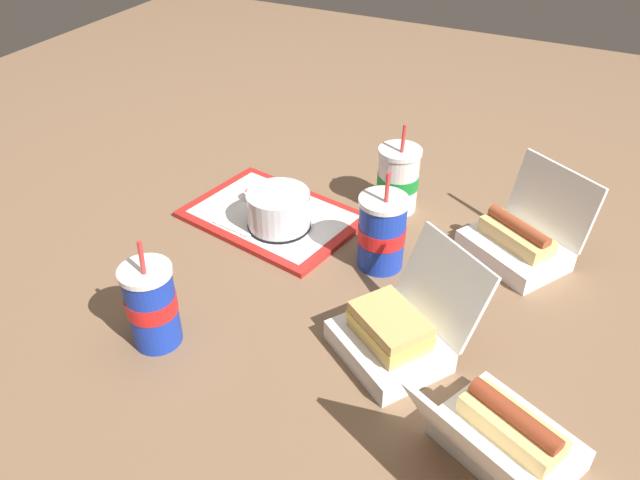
{
  "coord_description": "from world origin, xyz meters",
  "views": [
    {
      "loc": [
        0.42,
        -0.92,
        0.78
      ],
      "look_at": [
        -0.03,
        -0.02,
        0.05
      ],
      "focal_mm": 35.0,
      "sensor_mm": 36.0,
      "label": 1
    }
  ],
  "objects_px": {
    "plastic_fork": "(282,196)",
    "food_tray": "(273,216)",
    "clamshell_hotdog_back": "(504,438)",
    "clamshell_hotdog_front": "(519,240)",
    "soda_cup_left": "(152,305)",
    "clamshell_sandwich_right": "(395,333)",
    "cake_container": "(279,211)",
    "soda_cup_front": "(398,179)",
    "ketchup_cup": "(253,195)",
    "soda_cup_back": "(382,232)"
  },
  "relations": [
    {
      "from": "clamshell_hotdog_front",
      "to": "soda_cup_left",
      "type": "distance_m",
      "value": 0.73
    },
    {
      "from": "clamshell_hotdog_back",
      "to": "clamshell_hotdog_front",
      "type": "bearing_deg",
      "value": 99.57
    },
    {
      "from": "cake_container",
      "to": "clamshell_hotdog_front",
      "type": "height_order",
      "value": "clamshell_hotdog_front"
    },
    {
      "from": "plastic_fork",
      "to": "clamshell_hotdog_front",
      "type": "relative_size",
      "value": 0.43
    },
    {
      "from": "clamshell_hotdog_back",
      "to": "clamshell_hotdog_front",
      "type": "xyz_separation_m",
      "value": [
        -0.08,
        0.49,
        0.0
      ]
    },
    {
      "from": "food_tray",
      "to": "ketchup_cup",
      "type": "height_order",
      "value": "ketchup_cup"
    },
    {
      "from": "food_tray",
      "to": "clamshell_hotdog_front",
      "type": "distance_m",
      "value": 0.53
    },
    {
      "from": "plastic_fork",
      "to": "soda_cup_left",
      "type": "bearing_deg",
      "value": -83.28
    },
    {
      "from": "ketchup_cup",
      "to": "clamshell_hotdog_front",
      "type": "relative_size",
      "value": 0.15
    },
    {
      "from": "cake_container",
      "to": "soda_cup_left",
      "type": "bearing_deg",
      "value": -93.82
    },
    {
      "from": "plastic_fork",
      "to": "soda_cup_back",
      "type": "distance_m",
      "value": 0.32
    },
    {
      "from": "cake_container",
      "to": "clamshell_sandwich_right",
      "type": "distance_m",
      "value": 0.42
    },
    {
      "from": "clamshell_hotdog_front",
      "to": "plastic_fork",
      "type": "bearing_deg",
      "value": -176.59
    },
    {
      "from": "soda_cup_left",
      "to": "soda_cup_front",
      "type": "relative_size",
      "value": 1.03
    },
    {
      "from": "clamshell_sandwich_right",
      "to": "soda_cup_front",
      "type": "distance_m",
      "value": 0.46
    },
    {
      "from": "clamshell_hotdog_front",
      "to": "soda_cup_back",
      "type": "height_order",
      "value": "soda_cup_back"
    },
    {
      "from": "clamshell_sandwich_right",
      "to": "soda_cup_back",
      "type": "relative_size",
      "value": 1.28
    },
    {
      "from": "plastic_fork",
      "to": "food_tray",
      "type": "bearing_deg",
      "value": -73.56
    },
    {
      "from": "clamshell_sandwich_right",
      "to": "ketchup_cup",
      "type": "bearing_deg",
      "value": 147.46
    },
    {
      "from": "plastic_fork",
      "to": "soda_cup_left",
      "type": "height_order",
      "value": "soda_cup_left"
    },
    {
      "from": "clamshell_sandwich_right",
      "to": "clamshell_hotdog_front",
      "type": "xyz_separation_m",
      "value": [
        0.13,
        0.37,
        -0.0
      ]
    },
    {
      "from": "cake_container",
      "to": "soda_cup_back",
      "type": "height_order",
      "value": "soda_cup_back"
    },
    {
      "from": "clamshell_hotdog_back",
      "to": "cake_container",
      "type": "bearing_deg",
      "value": 148.11
    },
    {
      "from": "food_tray",
      "to": "soda_cup_front",
      "type": "bearing_deg",
      "value": 35.73
    },
    {
      "from": "clamshell_hotdog_back",
      "to": "soda_cup_back",
      "type": "bearing_deg",
      "value": 133.58
    },
    {
      "from": "plastic_fork",
      "to": "clamshell_hotdog_back",
      "type": "bearing_deg",
      "value": -33.12
    },
    {
      "from": "food_tray",
      "to": "clamshell_sandwich_right",
      "type": "height_order",
      "value": "clamshell_sandwich_right"
    },
    {
      "from": "soda_cup_left",
      "to": "clamshell_sandwich_right",
      "type": "bearing_deg",
      "value": 22.28
    },
    {
      "from": "food_tray",
      "to": "soda_cup_left",
      "type": "height_order",
      "value": "soda_cup_left"
    },
    {
      "from": "clamshell_sandwich_right",
      "to": "soda_cup_front",
      "type": "xyz_separation_m",
      "value": [
        -0.16,
        0.43,
        0.03
      ]
    },
    {
      "from": "clamshell_sandwich_right",
      "to": "clamshell_hotdog_front",
      "type": "bearing_deg",
      "value": 70.67
    },
    {
      "from": "food_tray",
      "to": "soda_cup_back",
      "type": "relative_size",
      "value": 1.9
    },
    {
      "from": "food_tray",
      "to": "clamshell_hotdog_back",
      "type": "bearing_deg",
      "value": -32.72
    },
    {
      "from": "soda_cup_back",
      "to": "soda_cup_left",
      "type": "xyz_separation_m",
      "value": [
        -0.27,
        -0.37,
        0.0
      ]
    },
    {
      "from": "soda_cup_back",
      "to": "soda_cup_front",
      "type": "distance_m",
      "value": 0.22
    },
    {
      "from": "plastic_fork",
      "to": "soda_cup_left",
      "type": "distance_m",
      "value": 0.5
    },
    {
      "from": "cake_container",
      "to": "soda_cup_front",
      "type": "xyz_separation_m",
      "value": [
        0.19,
        0.2,
        0.02
      ]
    },
    {
      "from": "clamshell_sandwich_right",
      "to": "cake_container",
      "type": "bearing_deg",
      "value": 147.14
    },
    {
      "from": "clamshell_hotdog_back",
      "to": "clamshell_hotdog_front",
      "type": "relative_size",
      "value": 1.02
    },
    {
      "from": "clamshell_hotdog_front",
      "to": "soda_cup_left",
      "type": "xyz_separation_m",
      "value": [
        -0.51,
        -0.52,
        0.04
      ]
    },
    {
      "from": "soda_cup_back",
      "to": "soda_cup_front",
      "type": "relative_size",
      "value": 1.02
    },
    {
      "from": "plastic_fork",
      "to": "clamshell_sandwich_right",
      "type": "relative_size",
      "value": 0.4
    },
    {
      "from": "ketchup_cup",
      "to": "clamshell_sandwich_right",
      "type": "relative_size",
      "value": 0.15
    },
    {
      "from": "soda_cup_back",
      "to": "soda_cup_front",
      "type": "xyz_separation_m",
      "value": [
        -0.05,
        0.21,
        -0.0
      ]
    },
    {
      "from": "clamshell_hotdog_back",
      "to": "clamshell_hotdog_front",
      "type": "distance_m",
      "value": 0.5
    },
    {
      "from": "cake_container",
      "to": "soda_cup_front",
      "type": "distance_m",
      "value": 0.28
    },
    {
      "from": "soda_cup_left",
      "to": "clamshell_hotdog_back",
      "type": "bearing_deg",
      "value": 3.12
    },
    {
      "from": "cake_container",
      "to": "soda_cup_left",
      "type": "xyz_separation_m",
      "value": [
        -0.03,
        -0.38,
        0.03
      ]
    },
    {
      "from": "cake_container",
      "to": "clamshell_sandwich_right",
      "type": "height_order",
      "value": "clamshell_sandwich_right"
    },
    {
      "from": "food_tray",
      "to": "cake_container",
      "type": "bearing_deg",
      "value": -43.35
    }
  ]
}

